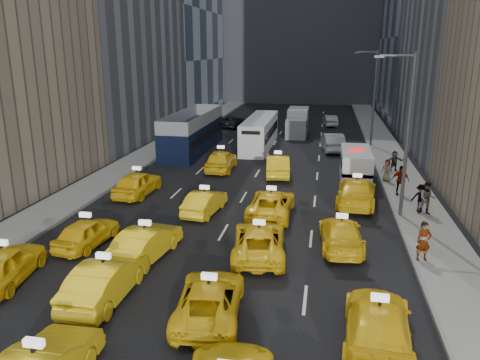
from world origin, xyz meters
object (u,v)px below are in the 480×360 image
(city_bus, at_px, (260,133))
(pedestrian_0, at_px, (424,241))
(box_truck, at_px, (298,123))
(nypd_van, at_px, (356,165))
(double_decker, at_px, (193,132))

(city_bus, distance_m, pedestrian_0, 26.02)
(box_truck, bearing_deg, nypd_van, -77.20)
(nypd_van, xyz_separation_m, pedestrian_0, (2.21, -13.56, 0.01))
(pedestrian_0, bearing_deg, city_bus, 99.96)
(nypd_van, height_order, pedestrian_0, nypd_van)
(nypd_van, height_order, double_decker, double_decker)
(nypd_van, bearing_deg, double_decker, 148.91)
(box_truck, height_order, pedestrian_0, box_truck)
(nypd_van, height_order, box_truck, box_truck)
(double_decker, xyz_separation_m, box_truck, (8.89, 9.84, -0.37))
(box_truck, bearing_deg, city_bus, -118.95)
(box_truck, bearing_deg, pedestrian_0, -80.64)
(nypd_van, relative_size, box_truck, 0.87)
(double_decker, height_order, pedestrian_0, double_decker)
(box_truck, relative_size, pedestrian_0, 3.55)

